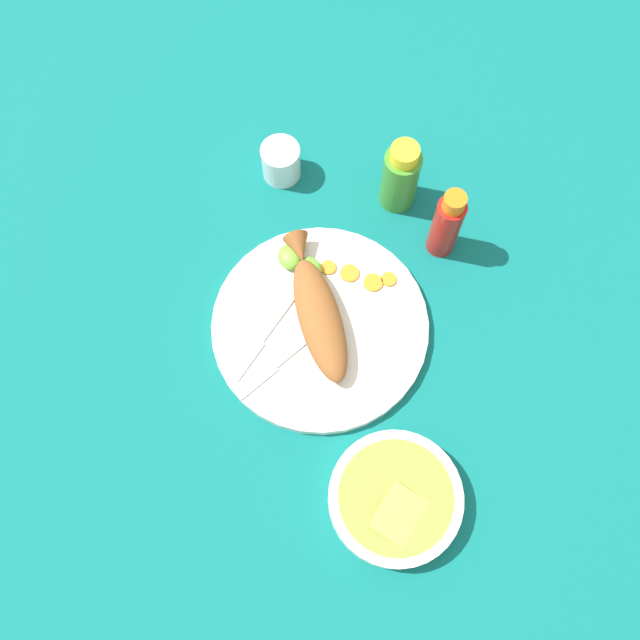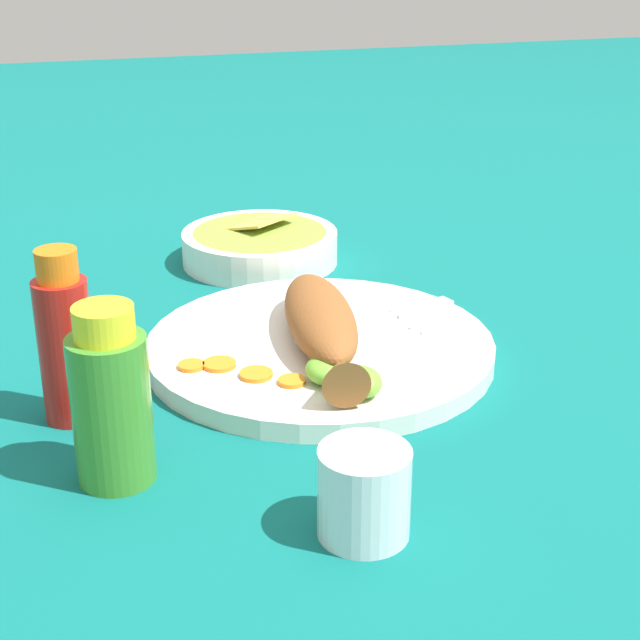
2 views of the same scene
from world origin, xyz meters
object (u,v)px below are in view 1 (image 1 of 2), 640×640
(fork_far, at_px, (264,336))
(fork_near, at_px, (279,362))
(fried_fish, at_px, (318,311))
(hot_sauce_bottle_green, at_px, (400,177))
(hot_sauce_bottle_red, at_px, (446,224))
(guacamole_bowl, at_px, (395,499))
(main_plate, at_px, (320,327))
(salt_cup, at_px, (281,163))

(fork_far, bearing_deg, fork_near, 65.02)
(fried_fish, xyz_separation_m, hot_sauce_bottle_green, (-0.14, 0.20, 0.02))
(hot_sauce_bottle_red, bearing_deg, hot_sauce_bottle_green, -166.24)
(hot_sauce_bottle_green, relative_size, guacamole_bowl, 0.75)
(guacamole_bowl, bearing_deg, fried_fish, 177.91)
(fried_fish, xyz_separation_m, hot_sauce_bottle_red, (-0.04, 0.23, 0.03))
(main_plate, height_order, hot_sauce_bottle_red, hot_sauce_bottle_red)
(fork_far, distance_m, salt_cup, 0.29)
(salt_cup, xyz_separation_m, guacamole_bowl, (0.55, -0.06, -0.01))
(hot_sauce_bottle_red, bearing_deg, fork_far, -83.38)
(main_plate, distance_m, guacamole_bowl, 0.28)
(fried_fish, distance_m, salt_cup, 0.27)
(fork_near, distance_m, hot_sauce_bottle_red, 0.32)
(main_plate, distance_m, hot_sauce_bottle_red, 0.24)
(hot_sauce_bottle_red, distance_m, guacamole_bowl, 0.41)
(fork_far, xyz_separation_m, hot_sauce_bottle_red, (-0.04, 0.32, 0.05))
(hot_sauce_bottle_red, height_order, hot_sauce_bottle_green, hot_sauce_bottle_red)
(hot_sauce_bottle_green, height_order, salt_cup, hot_sauce_bottle_green)
(fork_far, distance_m, hot_sauce_bottle_red, 0.32)
(hot_sauce_bottle_green, bearing_deg, fried_fish, -54.65)
(fried_fish, bearing_deg, fork_near, -53.58)
(fork_near, relative_size, hot_sauce_bottle_green, 1.31)
(guacamole_bowl, bearing_deg, salt_cup, 173.62)
(main_plate, distance_m, fried_fish, 0.03)
(main_plate, distance_m, fork_far, 0.09)
(hot_sauce_bottle_red, xyz_separation_m, guacamole_bowl, (0.33, -0.24, -0.05))
(main_plate, xyz_separation_m, fried_fish, (-0.01, 0.00, 0.03))
(fork_near, relative_size, guacamole_bowl, 0.98)
(fork_near, distance_m, fork_far, 0.05)
(fork_near, distance_m, salt_cup, 0.33)
(hot_sauce_bottle_red, relative_size, hot_sauce_bottle_green, 1.07)
(fried_fish, relative_size, fork_far, 1.51)
(fork_near, height_order, hot_sauce_bottle_green, hot_sauce_bottle_green)
(main_plate, relative_size, hot_sauce_bottle_red, 2.21)
(main_plate, height_order, salt_cup, salt_cup)
(fried_fish, xyz_separation_m, fork_near, (0.04, -0.08, -0.02))
(fried_fish, height_order, hot_sauce_bottle_green, hot_sauce_bottle_green)
(main_plate, bearing_deg, guacamole_bowl, -1.79)
(fork_far, height_order, hot_sauce_bottle_red, hot_sauce_bottle_red)
(fork_far, relative_size, salt_cup, 2.54)
(fork_near, bearing_deg, hot_sauce_bottle_red, 177.86)
(fried_fish, relative_size, salt_cup, 3.82)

